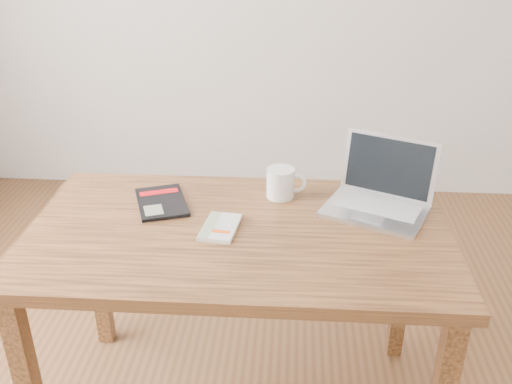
# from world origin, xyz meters

# --- Properties ---
(room) EXTENTS (4.04, 4.04, 2.70)m
(room) POSITION_xyz_m (-0.07, 0.00, 1.36)
(room) COLOR #54341C
(room) RESTS_ON ground
(desk) EXTENTS (1.32, 0.76, 0.75)m
(desk) POSITION_xyz_m (-0.13, 0.17, 0.66)
(desk) COLOR #503018
(desk) RESTS_ON ground
(white_guidebook) EXTENTS (0.12, 0.18, 0.02)m
(white_guidebook) POSITION_xyz_m (-0.19, 0.16, 0.76)
(white_guidebook) COLOR silver
(white_guidebook) RESTS_ON desk
(black_guidebook) EXTENTS (0.22, 0.27, 0.01)m
(black_guidebook) POSITION_xyz_m (-0.41, 0.32, 0.76)
(black_guidebook) COLOR black
(black_guidebook) RESTS_ON desk
(laptop) EXTENTS (0.39, 0.37, 0.22)m
(laptop) POSITION_xyz_m (0.32, 0.34, 0.80)
(laptop) COLOR #BDBDC2
(laptop) RESTS_ON desk
(coffee_mug) EXTENTS (0.14, 0.10, 0.10)m
(coffee_mug) POSITION_xyz_m (-0.01, 0.40, 0.80)
(coffee_mug) COLOR white
(coffee_mug) RESTS_ON desk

